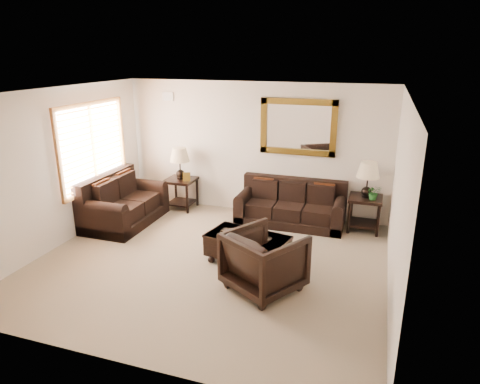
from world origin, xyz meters
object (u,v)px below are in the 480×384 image
(coffee_table, at_px, (248,245))
(armchair, at_px, (264,258))
(sofa, at_px, (291,208))
(end_table_left, at_px, (180,169))
(end_table_right, at_px, (367,186))
(loveseat, at_px, (122,205))

(coffee_table, height_order, armchair, armchair)
(sofa, height_order, end_table_left, end_table_left)
(sofa, distance_m, armchair, 2.61)
(end_table_left, bearing_deg, end_table_right, 0.02)
(sofa, height_order, coffee_table, sofa)
(end_table_right, xyz_separation_m, armchair, (-1.24, -2.67, -0.39))
(loveseat, xyz_separation_m, end_table_left, (0.75, 1.12, 0.51))
(end_table_right, bearing_deg, sofa, -177.13)
(coffee_table, bearing_deg, end_table_right, 59.48)
(loveseat, relative_size, armchair, 1.80)
(end_table_left, height_order, end_table_right, end_table_left)
(loveseat, height_order, end_table_left, end_table_left)
(coffee_table, distance_m, armchair, 0.92)
(end_table_right, height_order, armchair, end_table_right)
(end_table_left, bearing_deg, loveseat, -123.81)
(sofa, relative_size, armchair, 2.16)
(sofa, bearing_deg, loveseat, -161.71)
(end_table_left, bearing_deg, armchair, -45.91)
(end_table_left, bearing_deg, coffee_table, -42.33)
(end_table_right, bearing_deg, coffee_table, -132.05)
(sofa, bearing_deg, end_table_left, 178.38)
(sofa, distance_m, end_table_right, 1.51)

